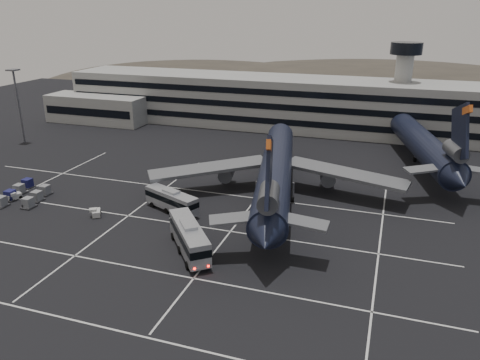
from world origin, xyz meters
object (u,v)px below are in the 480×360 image
uld_cluster (24,194)px  bus_far (172,200)px  trijet_main (276,171)px  bus_near (189,236)px  tug_a (14,196)px

uld_cluster → bus_far: bearing=7.0°
trijet_main → bus_near: size_ratio=4.86×
bus_near → trijet_main: bearing=35.8°
tug_a → bus_far: bearing=32.6°
bus_near → tug_a: bus_near is taller
trijet_main → tug_a: size_ratio=21.12×
trijet_main → bus_far: 18.94m
bus_near → uld_cluster: bus_near is taller
bus_near → tug_a: bearing=130.5°
trijet_main → bus_near: bearing=-117.6°
bus_far → uld_cluster: bus_far is taller
bus_far → uld_cluster: 27.92m
bus_far → uld_cluster: (-27.69, -3.41, -1.21)m
trijet_main → uld_cluster: (-42.74, -14.46, -4.35)m
bus_near → bus_far: size_ratio=1.07×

